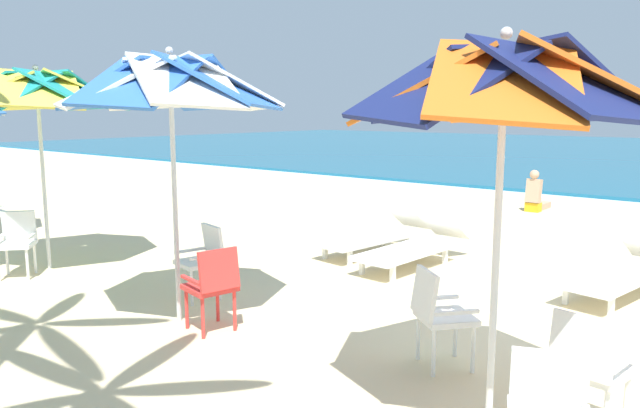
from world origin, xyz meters
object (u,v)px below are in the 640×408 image
(plastic_chair_2, at_px, (439,311))
(plastic_chair_3, at_px, (203,257))
(plastic_chair_4, at_px, (213,283))
(sun_lounger_1, at_px, (622,272))
(plastic_chair_5, at_px, (17,239))
(sun_lounger_2, at_px, (414,247))
(beach_umbrella_0, at_px, (504,88))
(sun_lounger_3, at_px, (376,235))
(beachgoer_seated, at_px, (536,198))
(plastic_chair_0, at_px, (588,364))
(beach_umbrella_1, at_px, (171,86))
(beach_umbrella_2, at_px, (37,92))

(plastic_chair_2, distance_m, plastic_chair_3, 3.06)
(plastic_chair_4, relative_size, sun_lounger_1, 0.39)
(plastic_chair_5, bearing_deg, sun_lounger_2, 44.70)
(beach_umbrella_0, bearing_deg, plastic_chair_2, 138.85)
(beach_umbrella_0, bearing_deg, plastic_chair_5, -177.41)
(sun_lounger_1, relative_size, sun_lounger_3, 1.01)
(plastic_chair_3, relative_size, beachgoer_seated, 0.94)
(plastic_chair_0, height_order, plastic_chair_3, same)
(plastic_chair_0, relative_size, plastic_chair_3, 1.00)
(beach_umbrella_1, xyz_separation_m, sun_lounger_1, (3.37, 3.93, -2.15))
(plastic_chair_3, distance_m, plastic_chair_5, 2.84)
(beach_umbrella_1, relative_size, sun_lounger_2, 1.29)
(beach_umbrella_1, xyz_separation_m, plastic_chair_4, (0.52, 0.03, -1.93))
(plastic_chair_4, bearing_deg, plastic_chair_2, 17.32)
(beach_umbrella_1, height_order, sun_lounger_3, beach_umbrella_1)
(plastic_chair_4, distance_m, plastic_chair_5, 3.61)
(sun_lounger_3, bearing_deg, beach_umbrella_2, -129.53)
(plastic_chair_0, bearing_deg, plastic_chair_5, -174.83)
(plastic_chair_5, height_order, sun_lounger_2, plastic_chair_5)
(sun_lounger_3, bearing_deg, beach_umbrella_1, -88.27)
(beachgoer_seated, bearing_deg, sun_lounger_2, -86.46)
(beach_umbrella_1, distance_m, beach_umbrella_2, 3.15)
(plastic_chair_0, bearing_deg, plastic_chair_2, 166.06)
(beach_umbrella_0, distance_m, beach_umbrella_2, 6.57)
(plastic_chair_3, height_order, plastic_chair_5, same)
(beach_umbrella_0, xyz_separation_m, sun_lounger_2, (-2.67, 3.49, -2.05))
(plastic_chair_0, height_order, plastic_chair_4, same)
(sun_lounger_2, relative_size, beachgoer_seated, 2.36)
(plastic_chair_5, relative_size, beachgoer_seated, 0.94)
(beach_umbrella_1, height_order, beachgoer_seated, beach_umbrella_1)
(beach_umbrella_0, relative_size, plastic_chair_2, 3.14)
(beach_umbrella_0, bearing_deg, plastic_chair_3, 170.36)
(plastic_chair_3, distance_m, beachgoer_seated, 8.75)
(plastic_chair_0, height_order, sun_lounger_3, plastic_chair_0)
(beach_umbrella_2, bearing_deg, plastic_chair_2, 5.04)
(plastic_chair_2, relative_size, plastic_chair_4, 1.00)
(plastic_chair_4, distance_m, sun_lounger_1, 4.84)
(plastic_chair_2, relative_size, sun_lounger_1, 0.39)
(sun_lounger_2, distance_m, beachgoer_seated, 5.88)
(sun_lounger_2, bearing_deg, plastic_chair_5, -135.30)
(plastic_chair_4, height_order, sun_lounger_1, plastic_chair_4)
(sun_lounger_3, bearing_deg, plastic_chair_2, -48.71)
(beach_umbrella_1, distance_m, plastic_chair_5, 3.64)
(sun_lounger_3, distance_m, beachgoer_seated, 5.56)
(beach_umbrella_1, bearing_deg, plastic_chair_2, 14.63)
(plastic_chair_0, height_order, plastic_chair_2, same)
(beach_umbrella_1, relative_size, plastic_chair_5, 3.25)
(plastic_chair_5, height_order, sun_lounger_1, plastic_chair_5)
(sun_lounger_1, relative_size, sun_lounger_2, 1.02)
(plastic_chair_3, relative_size, beach_umbrella_2, 0.31)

